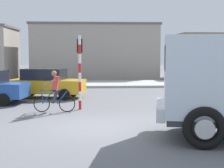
{
  "coord_description": "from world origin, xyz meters",
  "views": [
    {
      "loc": [
        -0.1,
        -11.06,
        2.42
      ],
      "look_at": [
        0.7,
        2.5,
        1.2
      ],
      "focal_mm": 54.55,
      "sensor_mm": 36.0,
      "label": 1
    }
  ],
  "objects": [
    {
      "name": "building_corner_right",
      "position": [
        12.41,
        21.69,
        2.16
      ],
      "size": [
        8.47,
        5.18,
        4.32
      ],
      "color": "#D1B284",
      "rests_on": "ground"
    },
    {
      "name": "cyclist",
      "position": [
        -1.65,
        2.99,
        0.86
      ],
      "size": [
        1.73,
        0.5,
        1.72
      ],
      "color": "black",
      "rests_on": "ground"
    },
    {
      "name": "traffic_light_pole",
      "position": [
        -0.62,
        3.63,
        2.07
      ],
      "size": [
        0.24,
        0.43,
        3.2
      ],
      "color": "red",
      "rests_on": "ground"
    },
    {
      "name": "ground_plane",
      "position": [
        0.0,
        0.0,
        0.0
      ],
      "size": [
        120.0,
        120.0,
        0.0
      ],
      "primitive_type": "plane",
      "color": "slate"
    },
    {
      "name": "building_mid_block",
      "position": [
        0.2,
        22.34,
        2.61
      ],
      "size": [
        12.01,
        5.83,
        5.22
      ],
      "color": "#9E9389",
      "rests_on": "ground"
    },
    {
      "name": "sidewalk_far",
      "position": [
        0.0,
        15.13,
        0.08
      ],
      "size": [
        80.0,
        5.0,
        0.16
      ],
      "primitive_type": "cube",
      "color": "#ADADA8",
      "rests_on": "ground"
    },
    {
      "name": "car_white_mid",
      "position": [
        -2.6,
        7.6,
        0.82
      ],
      "size": [
        4.28,
        2.54,
        1.6
      ],
      "color": "gold",
      "rests_on": "ground"
    }
  ]
}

